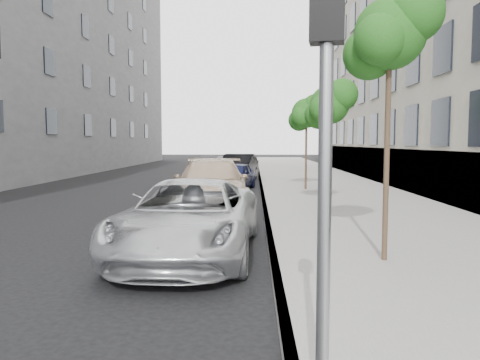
{
  "coord_description": "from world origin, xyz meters",
  "views": [
    {
      "loc": [
        0.79,
        -7.03,
        2.3
      ],
      "look_at": [
        0.51,
        2.8,
        1.5
      ],
      "focal_mm": 35.0,
      "sensor_mm": 36.0,
      "label": 1
    }
  ],
  "objects_px": {
    "tree_near": "(391,34)",
    "tree_far": "(307,113)",
    "tree_mid": "(330,105)",
    "sedan_rear": "(226,166)",
    "signal_pole": "(325,150)",
    "minivan": "(190,218)",
    "sedan_black": "(238,168)",
    "suv": "(212,185)",
    "sedan_blue": "(235,176)"
  },
  "relations": [
    {
      "from": "tree_far",
      "to": "signal_pole",
      "type": "relative_size",
      "value": 1.27
    },
    {
      "from": "tree_mid",
      "to": "tree_far",
      "type": "xyz_separation_m",
      "value": [
        0.0,
        6.5,
        0.14
      ]
    },
    {
      "from": "tree_far",
      "to": "suv",
      "type": "distance_m",
      "value": 7.54
    },
    {
      "from": "tree_near",
      "to": "tree_far",
      "type": "xyz_separation_m",
      "value": [
        0.0,
        13.0,
        -0.59
      ]
    },
    {
      "from": "minivan",
      "to": "sedan_rear",
      "type": "distance_m",
      "value": 23.44
    },
    {
      "from": "minivan",
      "to": "sedan_black",
      "type": "relative_size",
      "value": 1.14
    },
    {
      "from": "sedan_black",
      "to": "minivan",
      "type": "bearing_deg",
      "value": -82.08
    },
    {
      "from": "sedan_black",
      "to": "sedan_blue",
      "type": "bearing_deg",
      "value": -80.82
    },
    {
      "from": "tree_far",
      "to": "signal_pole",
      "type": "height_order",
      "value": "tree_far"
    },
    {
      "from": "suv",
      "to": "tree_far",
      "type": "bearing_deg",
      "value": 53.88
    },
    {
      "from": "tree_near",
      "to": "sedan_blue",
      "type": "bearing_deg",
      "value": 103.38
    },
    {
      "from": "tree_near",
      "to": "sedan_black",
      "type": "xyz_separation_m",
      "value": [
        -3.33,
        18.97,
        -3.4
      ]
    },
    {
      "from": "tree_far",
      "to": "sedan_blue",
      "type": "height_order",
      "value": "tree_far"
    },
    {
      "from": "sedan_rear",
      "to": "minivan",
      "type": "bearing_deg",
      "value": -87.45
    },
    {
      "from": "signal_pole",
      "to": "minivan",
      "type": "xyz_separation_m",
      "value": [
        -1.8,
        5.98,
        -1.48
      ]
    },
    {
      "from": "tree_mid",
      "to": "sedan_blue",
      "type": "height_order",
      "value": "tree_mid"
    },
    {
      "from": "tree_mid",
      "to": "sedan_blue",
      "type": "distance_m",
      "value": 8.66
    },
    {
      "from": "minivan",
      "to": "sedan_black",
      "type": "bearing_deg",
      "value": 91.47
    },
    {
      "from": "tree_near",
      "to": "suv",
      "type": "height_order",
      "value": "tree_near"
    },
    {
      "from": "tree_near",
      "to": "tree_far",
      "type": "relative_size",
      "value": 1.13
    },
    {
      "from": "signal_pole",
      "to": "suv",
      "type": "xyz_separation_m",
      "value": [
        -1.92,
        12.31,
        -1.38
      ]
    },
    {
      "from": "tree_mid",
      "to": "signal_pole",
      "type": "bearing_deg",
      "value": -99.36
    },
    {
      "from": "sedan_rear",
      "to": "tree_near",
      "type": "bearing_deg",
      "value": -78.8
    },
    {
      "from": "sedan_blue",
      "to": "sedan_black",
      "type": "xyz_separation_m",
      "value": [
        0.0,
        4.98,
        0.14
      ]
    },
    {
      "from": "tree_near",
      "to": "minivan",
      "type": "height_order",
      "value": "tree_near"
    },
    {
      "from": "sedan_black",
      "to": "sedan_rear",
      "type": "relative_size",
      "value": 1.09
    },
    {
      "from": "sedan_rear",
      "to": "tree_far",
      "type": "bearing_deg",
      "value": -67.68
    },
    {
      "from": "minivan",
      "to": "sedan_rear",
      "type": "bearing_deg",
      "value": 94.38
    },
    {
      "from": "suv",
      "to": "tree_mid",
      "type": "bearing_deg",
      "value": -12.18
    },
    {
      "from": "sedan_black",
      "to": "suv",
      "type": "bearing_deg",
      "value": -83.33
    },
    {
      "from": "signal_pole",
      "to": "sedan_rear",
      "type": "bearing_deg",
      "value": 105.22
    },
    {
      "from": "signal_pole",
      "to": "tree_far",
      "type": "bearing_deg",
      "value": 94.36
    },
    {
      "from": "tree_near",
      "to": "sedan_black",
      "type": "bearing_deg",
      "value": 99.95
    },
    {
      "from": "signal_pole",
      "to": "suv",
      "type": "bearing_deg",
      "value": 109.27
    },
    {
      "from": "tree_far",
      "to": "minivan",
      "type": "height_order",
      "value": "tree_far"
    },
    {
      "from": "tree_mid",
      "to": "sedan_black",
      "type": "height_order",
      "value": "tree_mid"
    },
    {
      "from": "minivan",
      "to": "sedan_blue",
      "type": "distance_m",
      "value": 13.2
    },
    {
      "from": "signal_pole",
      "to": "sedan_blue",
      "type": "bearing_deg",
      "value": 104.59
    },
    {
      "from": "tree_near",
      "to": "minivan",
      "type": "distance_m",
      "value": 5.13
    },
    {
      "from": "tree_mid",
      "to": "sedan_rear",
      "type": "bearing_deg",
      "value": 103.95
    },
    {
      "from": "suv",
      "to": "sedan_blue",
      "type": "bearing_deg",
      "value": 82.78
    },
    {
      "from": "tree_near",
      "to": "sedan_black",
      "type": "height_order",
      "value": "tree_near"
    },
    {
      "from": "tree_far",
      "to": "sedan_rear",
      "type": "distance_m",
      "value": 12.41
    },
    {
      "from": "tree_near",
      "to": "signal_pole",
      "type": "xyz_separation_m",
      "value": [
        -1.93,
        -5.19,
        -1.96
      ]
    },
    {
      "from": "tree_far",
      "to": "sedan_blue",
      "type": "xyz_separation_m",
      "value": [
        -3.33,
        0.99,
        -2.95
      ]
    },
    {
      "from": "tree_near",
      "to": "sedan_rear",
      "type": "xyz_separation_m",
      "value": [
        -4.4,
        24.22,
        -3.56
      ]
    },
    {
      "from": "tree_far",
      "to": "tree_mid",
      "type": "bearing_deg",
      "value": -90.0
    },
    {
      "from": "minivan",
      "to": "suv",
      "type": "bearing_deg",
      "value": 93.81
    },
    {
      "from": "signal_pole",
      "to": "sedan_rear",
      "type": "distance_m",
      "value": 29.55
    },
    {
      "from": "tree_mid",
      "to": "signal_pole",
      "type": "height_order",
      "value": "tree_mid"
    }
  ]
}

